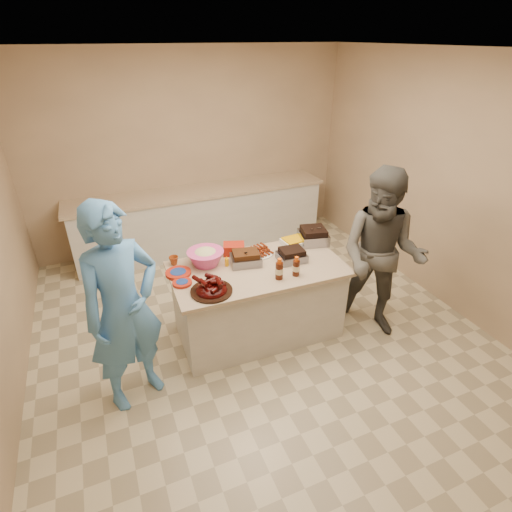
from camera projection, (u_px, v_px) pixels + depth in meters
name	position (u px, v px, depth m)	size (l,w,h in m)	color
room	(262.00, 337.00, 4.22)	(4.50, 5.00, 2.70)	tan
back_counter	(202.00, 220.00, 5.77)	(3.60, 0.64, 0.90)	beige
island	(258.00, 331.00, 4.29)	(1.70, 0.89, 0.80)	beige
rib_platter	(212.00, 292.00, 3.53)	(0.37, 0.37, 0.15)	#3B0403
pulled_pork_tray	(246.00, 264.00, 3.96)	(0.29, 0.22, 0.09)	#47230F
brisket_tray	(291.00, 260.00, 4.02)	(0.27, 0.22, 0.08)	black
roasting_pan	(313.00, 242.00, 4.36)	(0.29, 0.29, 0.12)	gray
coleslaw_bowl	(206.00, 264.00, 3.95)	(0.36, 0.36, 0.25)	#DA448D
sausage_plate	(260.00, 254.00, 4.13)	(0.27, 0.27, 0.04)	silver
mac_cheese_dish	(296.00, 244.00, 4.32)	(0.29, 0.21, 0.08)	#F3B202
bbq_bottle_a	(279.00, 278.00, 3.72)	(0.07, 0.07, 0.21)	#3A1409
bbq_bottle_b	(296.00, 275.00, 3.77)	(0.07, 0.07, 0.20)	#3A1409
mustard_bottle	(227.00, 266.00, 3.93)	(0.04, 0.04, 0.11)	#F5A508
sauce_bowl	(250.00, 255.00, 4.11)	(0.13, 0.04, 0.13)	silver
plate_stack_large	(178.00, 274.00, 3.79)	(0.24, 0.24, 0.03)	#A01D0E
plate_stack_small	(182.00, 284.00, 3.64)	(0.18, 0.18, 0.02)	#A01D0E
plastic_cup	(174.00, 264.00, 3.95)	(0.09, 0.09, 0.09)	#8E3C14
basket_stack	(234.00, 253.00, 4.15)	(0.21, 0.16, 0.11)	#A01D0E
guest_blue	(140.00, 391.00, 3.57)	(0.66, 1.81, 0.43)	#4F90D5
guest_gray	(369.00, 326.00, 4.36)	(0.86, 1.77, 0.67)	#55534C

